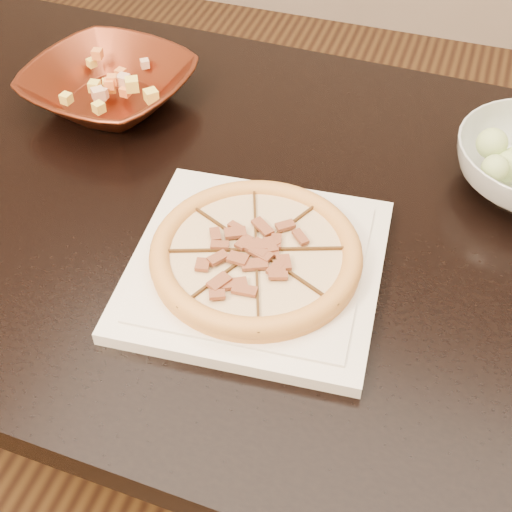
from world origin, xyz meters
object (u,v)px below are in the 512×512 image
at_px(dining_table, 228,254).
at_px(pizza, 256,254).
at_px(bronze_bowl, 109,86).
at_px(plate, 256,267).

bearing_deg(dining_table, pizza, -54.89).
height_order(dining_table, bronze_bowl, bronze_bowl).
distance_m(dining_table, plate, 0.19).
xyz_separation_m(plate, bronze_bowl, (-0.34, 0.28, 0.02)).
bearing_deg(pizza, bronze_bowl, 140.62).
relative_size(dining_table, bronze_bowl, 5.27).
xyz_separation_m(dining_table, bronze_bowl, (-0.25, 0.16, 0.14)).
distance_m(dining_table, bronze_bowl, 0.33).
height_order(dining_table, pizza, pizza).
bearing_deg(bronze_bowl, pizza, -39.38).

